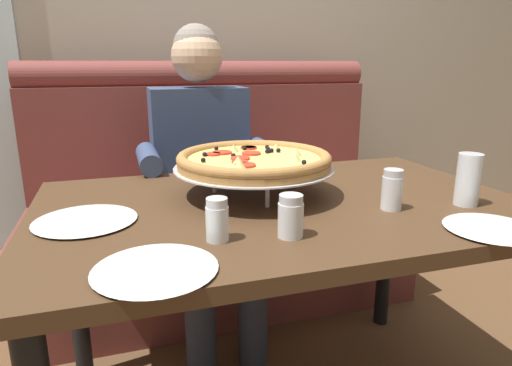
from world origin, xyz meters
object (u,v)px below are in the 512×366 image
plate_near_left (493,226)px  drinking_glass (468,182)px  booth_bench (217,213)px  diner_main (204,165)px  pizza (254,161)px  plate_near_right (85,218)px  dining_table (282,228)px  shaker_pepper_flakes (392,193)px  plate_far_side (155,266)px  shaker_oregano (217,223)px  shaker_parmesan (291,219)px

plate_near_left → drinking_glass: bearing=65.0°
booth_bench → diner_main: size_ratio=1.38×
pizza → plate_near_right: bearing=-167.9°
pizza → diner_main: bearing=94.9°
drinking_glass → dining_table: bearing=159.1°
booth_bench → shaker_pepper_flakes: 1.15m
plate_near_right → plate_far_side: (0.14, -0.33, -0.00)m
diner_main → shaker_pepper_flakes: (0.36, -0.79, 0.07)m
shaker_oregano → drinking_glass: (0.72, 0.04, 0.02)m
drinking_glass → booth_bench: bearing=113.8°
diner_main → dining_table: bearing=-80.6°
shaker_oregano → plate_far_side: (-0.15, -0.11, -0.03)m
shaker_pepper_flakes → pizza: bearing=142.4°
pizza → plate_far_side: (-0.33, -0.43, -0.10)m
diner_main → plate_near_left: diner_main is taller
booth_bench → shaker_oregano: 1.22m
diner_main → plate_far_side: bearing=-106.1°
booth_bench → plate_near_left: 1.37m
shaker_oregano → shaker_parmesan: same height
shaker_pepper_flakes → drinking_glass: 0.23m
diner_main → plate_near_left: 1.12m
dining_table → plate_near_right: 0.54m
booth_bench → plate_near_left: (0.40, -1.27, 0.35)m
plate_near_right → shaker_parmesan: bearing=-28.1°
booth_bench → shaker_parmesan: booth_bench is taller
dining_table → shaker_pepper_flakes: size_ratio=12.38×
plate_near_right → plate_far_side: same height
dining_table → plate_near_right: plate_near_right is taller
pizza → drinking_glass: drinking_glass is taller
plate_near_left → drinking_glass: 0.21m
booth_bench → plate_far_side: size_ratio=7.25×
shaker_parmesan → drinking_glass: bearing=7.4°
dining_table → plate_far_side: (-0.39, -0.34, 0.09)m
booth_bench → pizza: 0.93m
diner_main → pizza: diner_main is taller
drinking_glass → diner_main: bearing=125.5°
booth_bench → shaker_oregano: bearing=-102.0°
shaker_oregano → shaker_parmesan: 0.17m
dining_table → booth_bench: bearing=90.0°
plate_near_right → drinking_glass: (1.01, -0.17, 0.06)m
dining_table → diner_main: (-0.11, 0.64, 0.06)m
pizza → plate_far_side: size_ratio=1.97×
shaker_pepper_flakes → diner_main: bearing=114.6°
shaker_oregano → plate_near_right: size_ratio=0.39×
shaker_pepper_flakes → plate_far_side: bearing=-163.8°
plate_far_side → diner_main: bearing=73.9°
plate_far_side → shaker_pepper_flakes: bearing=16.2°
dining_table → diner_main: diner_main is taller
pizza → shaker_parmesan: bearing=-93.2°
booth_bench → diner_main: 0.42m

